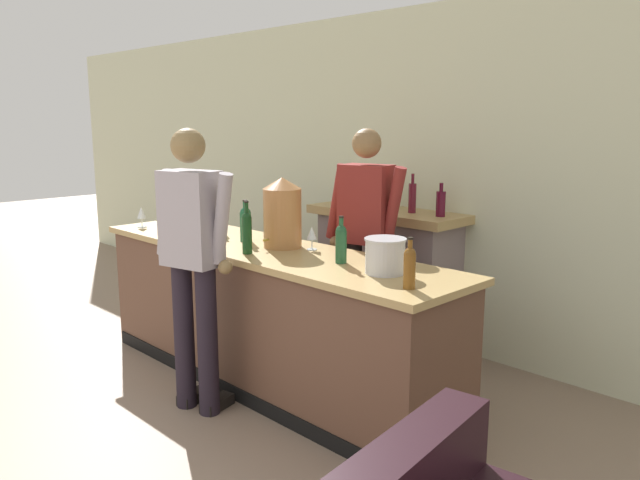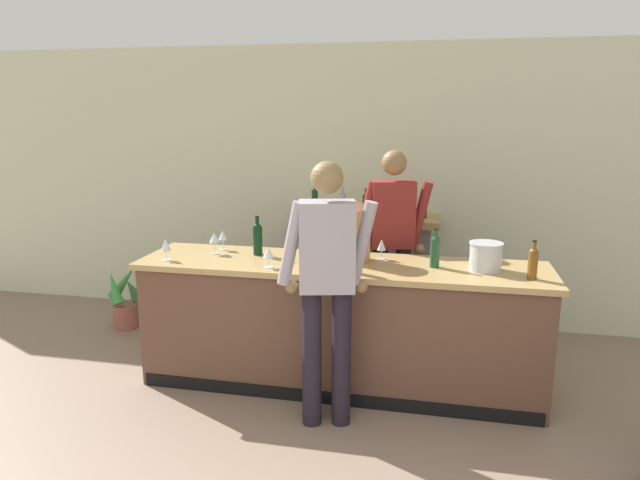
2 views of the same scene
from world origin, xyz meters
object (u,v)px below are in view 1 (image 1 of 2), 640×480
(fireplace_stone, at_px, (386,274))
(wine_bottle_rose_blush, at_px, (247,231))
(ice_bucket_steel, at_px, (385,256))
(potted_plant_corner, at_px, (181,273))
(wine_glass_near_bucket, at_px, (205,212))
(person_customer, at_px, (193,259))
(wine_bottle_riesling_slim, at_px, (341,242))
(person_bartender, at_px, (365,240))
(wine_bottle_chardonnay_pale, at_px, (219,215))
(copper_dispenser, at_px, (282,212))
(wine_bottle_merlot_tall, at_px, (246,223))
(wine_glass_front_right, at_px, (195,227))
(wine_glass_back_row, at_px, (312,234))
(wine_glass_mid_counter, at_px, (141,213))
(wine_glass_by_dispenser, at_px, (189,212))
(wine_bottle_burgundy_dark, at_px, (410,266))

(fireplace_stone, relative_size, wine_bottle_rose_blush, 4.13)
(ice_bucket_steel, bearing_deg, potted_plant_corner, 167.65)
(ice_bucket_steel, distance_m, wine_glass_near_bucket, 2.09)
(person_customer, relative_size, wine_bottle_riesling_slim, 6.19)
(person_bartender, distance_m, wine_bottle_chardonnay_pale, 1.17)
(copper_dispenser, xyz_separation_m, wine_bottle_merlot_tall, (-0.34, -0.05, -0.11))
(wine_glass_near_bucket, height_order, wine_glass_front_right, wine_glass_near_bucket)
(wine_glass_near_bucket, bearing_deg, wine_bottle_riesling_slim, -6.00)
(person_customer, height_order, copper_dispenser, person_customer)
(copper_dispenser, xyz_separation_m, wine_glass_back_row, (0.21, 0.08, -0.13))
(wine_glass_front_right, relative_size, wine_glass_mid_counter, 0.91)
(person_customer, distance_m, wine_bottle_merlot_tall, 0.70)
(wine_glass_mid_counter, bearing_deg, wine_glass_by_dispenser, 42.25)
(wine_glass_back_row, distance_m, wine_glass_front_right, 0.89)
(copper_dispenser, relative_size, wine_bottle_burgundy_dark, 1.77)
(potted_plant_corner, xyz_separation_m, person_bartender, (2.63, -0.08, 0.73))
(potted_plant_corner, relative_size, person_customer, 0.35)
(wine_glass_by_dispenser, bearing_deg, wine_bottle_chardonnay_pale, 7.50)
(potted_plant_corner, relative_size, wine_bottle_burgundy_dark, 2.29)
(wine_bottle_rose_blush, bearing_deg, fireplace_stone, 91.39)
(person_customer, bearing_deg, person_bartender, 75.77)
(ice_bucket_steel, xyz_separation_m, wine_glass_back_row, (-0.76, 0.16, 0.00))
(person_customer, bearing_deg, wine_glass_mid_counter, 163.64)
(copper_dispenser, bearing_deg, wine_bottle_riesling_slim, -6.04)
(wine_bottle_merlot_tall, xyz_separation_m, wine_glass_back_row, (0.55, 0.13, -0.03))
(potted_plant_corner, relative_size, wine_bottle_riesling_slim, 2.14)
(wine_glass_front_right, bearing_deg, wine_bottle_burgundy_dark, 2.84)
(wine_glass_near_bucket, relative_size, wine_glass_front_right, 1.05)
(wine_bottle_burgundy_dark, height_order, wine_glass_front_right, wine_bottle_burgundy_dark)
(copper_dispenser, distance_m, wine_glass_by_dispenser, 1.12)
(wine_bottle_burgundy_dark, bearing_deg, wine_glass_back_row, 163.21)
(wine_glass_back_row, bearing_deg, fireplace_stone, 102.70)
(person_bartender, height_order, wine_bottle_riesling_slim, person_bartender)
(copper_dispenser, bearing_deg, wine_glass_by_dispenser, -178.63)
(person_customer, xyz_separation_m, wine_bottle_burgundy_dark, (1.34, 0.44, 0.11))
(person_bartender, relative_size, wine_bottle_rose_blush, 5.14)
(wine_bottle_merlot_tall, bearing_deg, wine_bottle_burgundy_dark, -6.65)
(potted_plant_corner, relative_size, ice_bucket_steel, 2.59)
(wine_bottle_riesling_slim, bearing_deg, wine_bottle_chardonnay_pale, 176.53)
(copper_dispenser, distance_m, wine_bottle_burgundy_dark, 1.30)
(wine_bottle_rose_blush, relative_size, wine_glass_near_bucket, 2.15)
(copper_dispenser, relative_size, wine_glass_mid_counter, 2.83)
(wine_bottle_rose_blush, distance_m, wine_glass_near_bucket, 1.18)
(ice_bucket_steel, height_order, wine_bottle_rose_blush, wine_bottle_rose_blush)
(wine_glass_near_bucket, bearing_deg, wine_bottle_burgundy_dark, -8.55)
(person_bartender, distance_m, wine_glass_near_bucket, 1.43)
(fireplace_stone, relative_size, wine_glass_front_right, 9.32)
(person_bartender, bearing_deg, wine_glass_front_right, -132.17)
(wine_glass_back_row, xyz_separation_m, wine_glass_mid_counter, (-1.62, -0.37, 0.01))
(wine_glass_front_right, bearing_deg, person_customer, -34.72)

